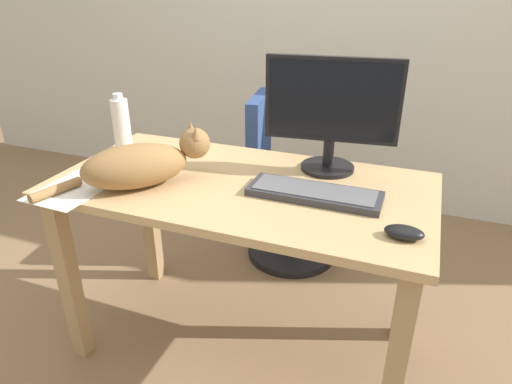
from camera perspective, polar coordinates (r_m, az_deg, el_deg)
ground_plane at (r=2.04m, az=-1.53°, el=-18.41°), size 8.00×8.00×0.00m
desk at (r=1.66m, az=-1.78°, el=-2.56°), size 1.33×0.68×0.75m
office_chair at (r=2.40m, az=3.56°, el=-0.08°), size 0.48×0.48×0.88m
monitor at (r=1.66m, az=9.48°, el=10.05°), size 0.48×0.20×0.41m
keyboard at (r=1.51m, az=7.36°, el=-0.14°), size 0.44×0.15×0.03m
cat at (r=1.60m, az=-14.20°, el=3.50°), size 0.46×0.45×0.20m
computer_mouse at (r=1.33m, az=18.14°, el=-4.85°), size 0.11×0.06×0.04m
paper_sheet at (r=1.68m, az=-21.88°, el=0.44°), size 0.22×0.30×0.00m
water_bottle at (r=1.96m, az=-16.58°, el=8.19°), size 0.07×0.07×0.24m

